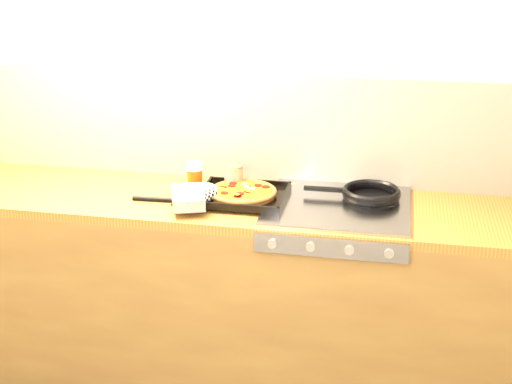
% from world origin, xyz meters
% --- Properties ---
extents(room_shell, '(3.20, 3.20, 3.20)m').
position_xyz_m(room_shell, '(0.00, 1.39, 1.15)').
color(room_shell, white).
rests_on(room_shell, ground).
extents(counter_run, '(3.20, 0.62, 0.90)m').
position_xyz_m(counter_run, '(0.00, 1.10, 0.45)').
color(counter_run, brown).
rests_on(counter_run, ground).
extents(stovetop, '(0.60, 0.56, 0.02)m').
position_xyz_m(stovetop, '(0.45, 1.10, 0.91)').
color(stovetop, '#98989D').
rests_on(stovetop, counter_run).
extents(pizza_on_tray, '(0.49, 0.43, 0.06)m').
position_xyz_m(pizza_on_tray, '(-0.02, 1.06, 0.94)').
color(pizza_on_tray, black).
rests_on(pizza_on_tray, stovetop).
extents(frying_pan, '(0.42, 0.25, 0.04)m').
position_xyz_m(frying_pan, '(0.58, 1.18, 0.94)').
color(frying_pan, black).
rests_on(frying_pan, stovetop).
extents(tomato_can, '(0.10, 0.10, 0.12)m').
position_xyz_m(tomato_can, '(-0.03, 1.22, 0.96)').
color(tomato_can, '#9B1C0C').
rests_on(tomato_can, counter_run).
extents(juice_glass, '(0.09, 0.09, 0.12)m').
position_xyz_m(juice_glass, '(-0.21, 1.20, 0.96)').
color(juice_glass, '#CD450C').
rests_on(juice_glass, counter_run).
extents(wooden_spoon, '(0.30, 0.06, 0.02)m').
position_xyz_m(wooden_spoon, '(0.13, 1.31, 0.91)').
color(wooden_spoon, '#9F6B43').
rests_on(wooden_spoon, counter_run).
extents(black_spatula, '(0.28, 0.09, 0.02)m').
position_xyz_m(black_spatula, '(-0.28, 1.01, 0.91)').
color(black_spatula, black).
rests_on(black_spatula, counter_run).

